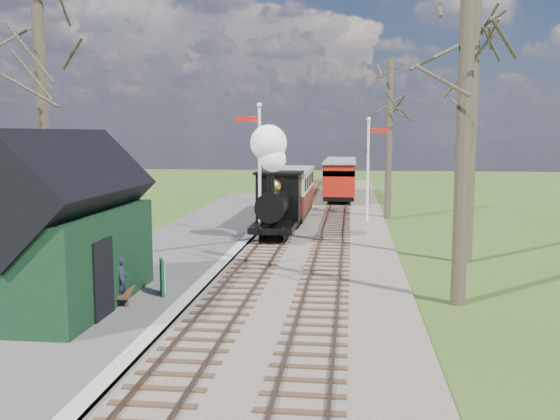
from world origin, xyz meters
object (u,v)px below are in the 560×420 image
at_px(semaphore_near, 258,161).
at_px(semaphore_far, 369,162).
at_px(red_carriage_b, 341,175).
at_px(person, 122,280).
at_px(sign_board, 162,277).
at_px(bench, 120,286).
at_px(station_shed, 63,230).
at_px(red_carriage_a, 339,180).
at_px(coach, 289,191).
at_px(locomotive, 275,190).

xyz_separation_m(semaphore_near, semaphore_far, (5.14, 6.00, -0.27)).
distance_m(red_carriage_b, person, 33.40).
xyz_separation_m(sign_board, bench, (-0.98, -0.77, -0.11)).
distance_m(station_shed, red_carriage_b, 33.94).
height_order(red_carriage_a, sign_board, red_carriage_a).
xyz_separation_m(semaphore_near, sign_board, (-1.22, -10.64, -2.90)).
height_order(red_carriage_b, person, red_carriage_b).
relative_size(semaphore_far, person, 4.36).
height_order(semaphore_far, bench, semaphore_far).
relative_size(red_carriage_a, bench, 3.47).
relative_size(coach, red_carriage_a, 1.46).
bearing_deg(red_carriage_b, red_carriage_a, -90.00).
height_order(locomotive, red_carriage_b, locomotive).
xyz_separation_m(semaphore_far, red_carriage_a, (-1.77, 9.73, -1.75)).
distance_m(station_shed, bench, 2.21).
bearing_deg(sign_board, station_shed, -149.40).
xyz_separation_m(sign_board, person, (-0.81, -1.09, 0.14)).
relative_size(semaphore_near, semaphore_far, 1.09).
distance_m(coach, red_carriage_a, 9.79).
distance_m(semaphore_far, locomotive, 7.34).
relative_size(semaphore_near, sign_board, 5.98).
relative_size(coach, sign_board, 7.74).
distance_m(red_carriage_a, person, 27.99).
bearing_deg(red_carriage_b, bench, -99.68).
relative_size(red_carriage_b, sign_board, 5.32).
bearing_deg(sign_board, bench, -141.65).
xyz_separation_m(station_shed, semaphore_near, (3.53, 12.00, 1.35)).
distance_m(semaphore_far, bench, 19.09).
distance_m(semaphore_near, semaphore_far, 7.91).
relative_size(semaphore_near, coach, 0.77).
distance_m(station_shed, red_carriage_a, 28.58).
bearing_deg(bench, station_shed, -156.03).
relative_size(locomotive, coach, 0.63).
distance_m(red_carriage_a, bench, 27.72).
height_order(station_shed, coach, station_shed).
bearing_deg(red_carriage_b, person, -99.31).
bearing_deg(red_carriage_b, semaphore_near, -99.02).
bearing_deg(person, coach, -19.86).
xyz_separation_m(red_carriage_a, sign_board, (-4.59, -26.36, -0.89)).
bearing_deg(locomotive, person, -103.15).
xyz_separation_m(locomotive, person, (-2.79, -11.94, -1.44)).
bearing_deg(locomotive, red_carriage_b, 82.91).
distance_m(semaphore_far, red_carriage_b, 15.43).
relative_size(bench, person, 1.21).
distance_m(semaphore_near, red_carriage_a, 16.21).
xyz_separation_m(semaphore_far, red_carriage_b, (-1.77, 15.23, -1.75)).
bearing_deg(semaphore_near, semaphore_far, 49.40).
relative_size(coach, person, 6.13).
height_order(station_shed, bench, station_shed).
bearing_deg(semaphore_far, red_carriage_a, 100.34).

